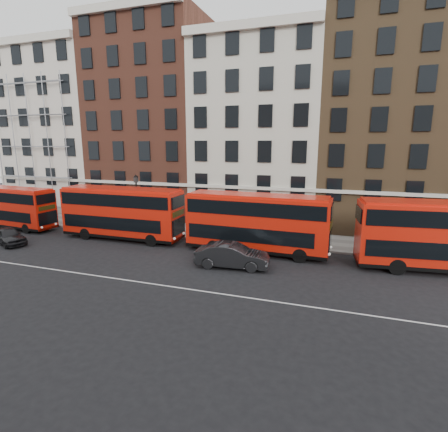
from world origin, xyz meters
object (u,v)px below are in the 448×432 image
(car_rear, at_px, (8,236))
(car_front, at_px, (232,256))
(bus_a, at_px, (11,206))
(bus_d, at_px, (448,235))
(bus_c, at_px, (256,222))
(bus_b, at_px, (122,212))

(car_rear, relative_size, car_front, 0.83)
(bus_a, distance_m, car_rear, 6.60)
(bus_d, distance_m, car_front, 14.21)
(bus_a, xyz_separation_m, bus_c, (25.10, -0.00, 0.26))
(bus_b, relative_size, bus_c, 0.99)
(bus_d, bearing_deg, bus_a, 173.27)
(bus_a, relative_size, bus_c, 0.90)
(bus_c, bearing_deg, bus_b, -178.61)
(bus_b, height_order, bus_d, bus_d)
(bus_b, distance_m, car_front, 12.08)
(bus_a, height_order, bus_d, bus_d)
(bus_b, relative_size, car_front, 2.16)
(bus_b, height_order, car_front, bus_b)
(bus_b, bearing_deg, bus_d, -0.22)
(bus_d, xyz_separation_m, car_front, (-13.61, -3.69, -1.70))
(bus_b, height_order, car_rear, bus_b)
(bus_c, bearing_deg, bus_d, 1.37)
(bus_b, height_order, bus_c, bus_c)
(bus_b, bearing_deg, car_front, -18.16)
(bus_b, distance_m, car_rear, 9.58)
(bus_d, distance_m, car_rear, 33.65)
(bus_c, height_order, car_rear, bus_c)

